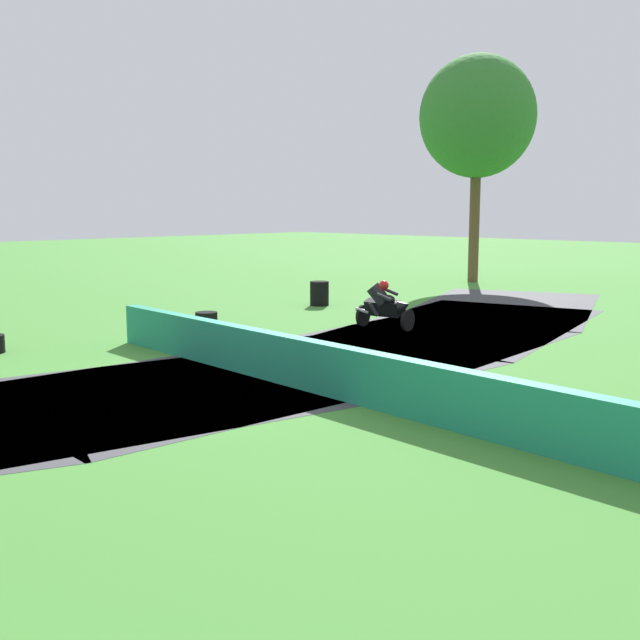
% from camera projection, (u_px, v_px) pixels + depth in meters
% --- Properties ---
extents(ground_plane, '(120.00, 120.00, 0.00)m').
position_uv_depth(ground_plane, '(257.00, 375.00, 14.75)').
color(ground_plane, '#428433').
extents(track_asphalt, '(11.37, 35.52, 0.01)m').
position_uv_depth(track_asphalt, '(218.00, 365.00, 15.72)').
color(track_asphalt, '#3D3D42').
rests_on(track_asphalt, ground).
extents(safety_barrier, '(21.59, 1.74, 0.90)m').
position_uv_depth(safety_barrier, '(519.00, 414.00, 10.36)').
color(safety_barrier, '#1E8466').
rests_on(safety_barrier, ground).
extents(motorcycle_chase_black, '(1.69, 0.96, 1.42)m').
position_uv_depth(motorcycle_chase_black, '(385.00, 306.00, 20.22)').
color(motorcycle_chase_black, black).
rests_on(motorcycle_chase_black, ground).
extents(tire_stack_mid_b, '(0.60, 0.60, 0.40)m').
position_uv_depth(tire_stack_mid_b, '(206.00, 319.00, 20.73)').
color(tire_stack_mid_b, black).
rests_on(tire_stack_mid_b, ground).
extents(tire_stack_far, '(0.62, 0.62, 0.80)m').
position_uv_depth(tire_stack_far, '(319.00, 293.00, 25.15)').
color(tire_stack_far, black).
rests_on(tire_stack_far, ground).
extents(tree_far_right, '(4.89, 4.89, 9.57)m').
position_uv_depth(tree_far_right, '(477.00, 117.00, 32.18)').
color(tree_far_right, brown).
rests_on(tree_far_right, ground).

